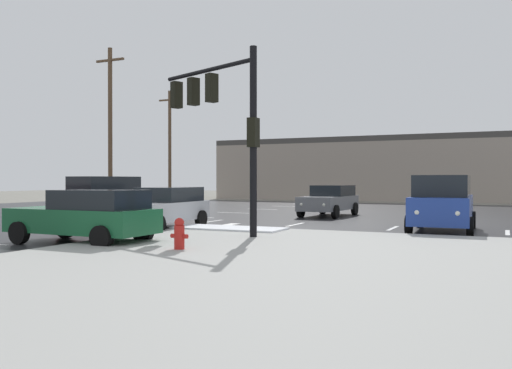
{
  "coord_description": "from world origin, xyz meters",
  "views": [
    {
      "loc": [
        13.91,
        -20.97,
        1.9
      ],
      "look_at": [
        0.9,
        7.13,
        1.61
      ],
      "focal_mm": 37.8,
      "sensor_mm": 36.0,
      "label": 1
    }
  ],
  "objects": [
    {
      "name": "sedan_green",
      "position": [
        2.81,
        -8.8,
        0.85
      ],
      "size": [
        4.55,
        2.05,
        1.58
      ],
      "rotation": [
        0.0,
        0.0,
        3.13
      ],
      "color": "#195933",
      "rests_on": "road_asphalt"
    },
    {
      "name": "fire_hydrant",
      "position": [
        6.45,
        -9.47,
        0.54
      ],
      "size": [
        0.48,
        0.26,
        0.79
      ],
      "color": "red",
      "rests_on": "sidewalk_corner"
    },
    {
      "name": "lane_markings",
      "position": [
        1.2,
        -1.38,
        0.02
      ],
      "size": [
        36.15,
        36.15,
        0.01
      ],
      "color": "silver",
      "rests_on": "road_asphalt"
    },
    {
      "name": "sedan_silver",
      "position": [
        2.13,
        -3.93,
        0.85
      ],
      "size": [
        2.15,
        4.59,
        1.58
      ],
      "rotation": [
        0.0,
        0.0,
        -1.54
      ],
      "color": "#B7BABF",
      "rests_on": "road_asphalt"
    },
    {
      "name": "sedan_grey",
      "position": [
        5.7,
        5.84,
        0.85
      ],
      "size": [
        2.2,
        4.61,
        1.58
      ],
      "rotation": [
        0.0,
        0.0,
        -1.62
      ],
      "color": "slate",
      "rests_on": "road_asphalt"
    },
    {
      "name": "suv_red",
      "position": [
        -4.49,
        0.53,
        1.09
      ],
      "size": [
        2.61,
        4.99,
        2.03
      ],
      "rotation": [
        0.0,
        0.0,
        1.46
      ],
      "color": "#B21919",
      "rests_on": "road_asphalt"
    },
    {
      "name": "strip_building_background",
      "position": [
        1.88,
        29.56,
        2.86
      ],
      "size": [
        27.65,
        8.0,
        5.73
      ],
      "color": "gray",
      "rests_on": "ground_plane"
    },
    {
      "name": "suv_blue",
      "position": [
        11.86,
        -0.45,
        1.09
      ],
      "size": [
        2.28,
        4.88,
        2.03
      ],
      "rotation": [
        0.0,
        0.0,
        -1.54
      ],
      "color": "navy",
      "rests_on": "road_asphalt"
    },
    {
      "name": "snow_strip_curbside",
      "position": [
        5.0,
        -4.0,
        0.17
      ],
      "size": [
        4.0,
        1.6,
        0.06
      ],
      "primitive_type": "cube",
      "color": "white",
      "rests_on": "sidewalk_corner"
    },
    {
      "name": "traffic_signal_mast",
      "position": [
        5.51,
        -5.45,
        4.16
      ],
      "size": [
        4.38,
        1.95,
        5.85
      ],
      "rotation": [
        0.0,
        0.0,
        2.76
      ],
      "color": "black",
      "rests_on": "sidewalk_corner"
    },
    {
      "name": "utility_pole_distant",
      "position": [
        -13.03,
        19.05,
        5.09
      ],
      "size": [
        2.2,
        0.28,
        9.74
      ],
      "color": "brown",
      "rests_on": "ground_plane"
    },
    {
      "name": "sidewalk_corner",
      "position": [
        12.0,
        -12.0,
        0.07
      ],
      "size": [
        18.0,
        18.0,
        0.14
      ],
      "primitive_type": "cube",
      "color": "#9E9E99",
      "rests_on": "ground_plane"
    },
    {
      "name": "ground_plane",
      "position": [
        0.0,
        0.0,
        0.0
      ],
      "size": [
        120.0,
        120.0,
        0.0
      ],
      "primitive_type": "plane",
      "color": "slate"
    },
    {
      "name": "road_asphalt",
      "position": [
        0.0,
        0.0,
        0.01
      ],
      "size": [
        44.0,
        44.0,
        0.02
      ],
      "primitive_type": "cube",
      "color": "#232326",
      "rests_on": "ground_plane"
    },
    {
      "name": "utility_pole_far",
      "position": [
        -9.51,
        6.94,
        5.46
      ],
      "size": [
        2.2,
        0.28,
        10.49
      ],
      "color": "brown",
      "rests_on": "ground_plane"
    }
  ]
}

